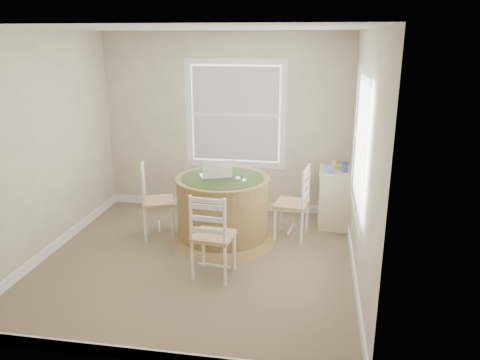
# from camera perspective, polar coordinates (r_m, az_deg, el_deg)

# --- Properties ---
(room) EXTENTS (3.64, 3.64, 2.64)m
(room) POSITION_cam_1_polar(r_m,az_deg,el_deg) (5.24, -3.46, 3.61)
(room) COLOR #78604C
(room) RESTS_ON ground
(round_table) EXTENTS (1.35, 1.35, 0.85)m
(round_table) POSITION_cam_1_polar(r_m,az_deg,el_deg) (5.93, -2.09, -3.25)
(round_table) COLOR olive
(round_table) RESTS_ON ground
(chair_left) EXTENTS (0.52, 0.53, 0.95)m
(chair_left) POSITION_cam_1_polar(r_m,az_deg,el_deg) (6.17, -9.98, -2.52)
(chair_left) COLOR white
(chair_left) RESTS_ON ground
(chair_near) EXTENTS (0.46, 0.44, 0.95)m
(chair_near) POSITION_cam_1_polar(r_m,az_deg,el_deg) (5.06, -3.27, -6.77)
(chair_near) COLOR white
(chair_near) RESTS_ON ground
(chair_right) EXTENTS (0.46, 0.47, 0.95)m
(chair_right) POSITION_cam_1_polar(r_m,az_deg,el_deg) (6.03, 6.31, -2.84)
(chair_right) COLOR white
(chair_right) RESTS_ON ground
(laptop) EXTENTS (0.47, 0.44, 0.26)m
(laptop) POSITION_cam_1_polar(r_m,az_deg,el_deg) (5.83, -2.95, 0.71)
(laptop) COLOR white
(laptop) RESTS_ON round_table
(mouse) EXTENTS (0.08, 0.11, 0.04)m
(mouse) POSITION_cam_1_polar(r_m,az_deg,el_deg) (5.74, -0.25, 0.23)
(mouse) COLOR white
(mouse) RESTS_ON round_table
(phone) EXTENTS (0.06, 0.10, 0.02)m
(phone) POSITION_cam_1_polar(r_m,az_deg,el_deg) (5.68, 0.52, -0.05)
(phone) COLOR #B7BABF
(phone) RESTS_ON round_table
(keys) EXTENTS (0.07, 0.06, 0.02)m
(keys) POSITION_cam_1_polar(r_m,az_deg,el_deg) (5.81, -0.00, 0.37)
(keys) COLOR black
(keys) RESTS_ON round_table
(corner_chest) EXTENTS (0.45, 0.60, 0.79)m
(corner_chest) POSITION_cam_1_polar(r_m,az_deg,el_deg) (6.57, 11.41, -2.10)
(corner_chest) COLOR #F3ECB6
(corner_chest) RESTS_ON ground
(tissue_box) EXTENTS (0.12, 0.12, 0.10)m
(tissue_box) POSITION_cam_1_polar(r_m,az_deg,el_deg) (6.29, 10.73, 1.34)
(tissue_box) COLOR #5A7ECE
(tissue_box) RESTS_ON corner_chest
(box_yellow) EXTENTS (0.15, 0.10, 0.06)m
(box_yellow) POSITION_cam_1_polar(r_m,az_deg,el_deg) (6.49, 12.09, 1.55)
(box_yellow) COLOR gold
(box_yellow) RESTS_ON corner_chest
(box_blue) EXTENTS (0.08, 0.08, 0.12)m
(box_blue) POSITION_cam_1_polar(r_m,az_deg,el_deg) (6.36, 12.67, 1.49)
(box_blue) COLOR #314993
(box_blue) RESTS_ON corner_chest
(cup_cream) EXTENTS (0.07, 0.07, 0.09)m
(cup_cream) POSITION_cam_1_polar(r_m,az_deg,el_deg) (6.57, 11.36, 1.93)
(cup_cream) COLOR beige
(cup_cream) RESTS_ON corner_chest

